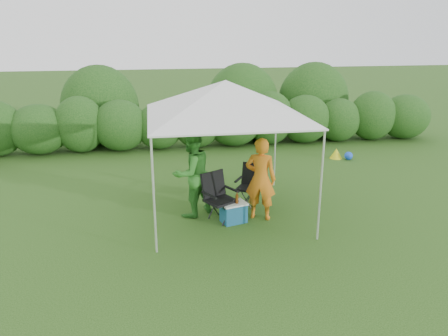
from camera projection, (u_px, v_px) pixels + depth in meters
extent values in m
plane|color=#325B1C|center=(230.00, 222.00, 8.94)|extent=(70.00, 70.00, 0.00)
cylinder|color=#382616|center=(0.00, 151.00, 13.55)|extent=(0.12, 0.12, 0.30)
ellipsoid|color=#26531A|center=(39.00, 129.00, 13.55)|extent=(1.80, 1.53, 1.57)
cylinder|color=#382616|center=(42.00, 149.00, 13.75)|extent=(0.12, 0.12, 0.30)
ellipsoid|color=#26531A|center=(80.00, 125.00, 13.71)|extent=(1.57, 1.34, 1.80)
cylinder|color=#382616|center=(82.00, 148.00, 13.94)|extent=(0.12, 0.12, 0.30)
ellipsoid|color=#26531A|center=(120.00, 125.00, 13.93)|extent=(1.72, 1.47, 1.65)
cylinder|color=#382616|center=(122.00, 146.00, 14.14)|extent=(0.12, 0.12, 0.30)
ellipsoid|color=#26531A|center=(159.00, 126.00, 14.15)|extent=(1.50, 1.28, 1.50)
cylinder|color=#382616|center=(160.00, 144.00, 14.33)|extent=(0.12, 0.12, 0.30)
ellipsoid|color=#26531A|center=(197.00, 122.00, 14.31)|extent=(1.65, 1.40, 1.73)
cylinder|color=#382616|center=(198.00, 143.00, 14.53)|extent=(0.12, 0.12, 0.30)
ellipsoid|color=#26531A|center=(234.00, 123.00, 14.53)|extent=(1.80, 1.53, 1.57)
cylinder|color=#382616|center=(234.00, 141.00, 14.72)|extent=(0.12, 0.12, 0.30)
ellipsoid|color=#26531A|center=(270.00, 118.00, 14.69)|extent=(1.58, 1.34, 1.80)
cylinder|color=#382616|center=(269.00, 140.00, 14.92)|extent=(0.12, 0.12, 0.30)
ellipsoid|color=#26531A|center=(305.00, 119.00, 14.91)|extent=(1.72, 1.47, 1.65)
cylinder|color=#382616|center=(304.00, 138.00, 15.11)|extent=(0.12, 0.12, 0.30)
ellipsoid|color=#26531A|center=(339.00, 120.00, 15.12)|extent=(1.50, 1.28, 1.50)
cylinder|color=#382616|center=(338.00, 137.00, 15.31)|extent=(0.12, 0.12, 0.30)
ellipsoid|color=#26531A|center=(373.00, 116.00, 15.28)|extent=(1.65, 1.40, 1.73)
cylinder|color=#382616|center=(370.00, 135.00, 15.50)|extent=(0.12, 0.12, 0.30)
ellipsoid|color=#26531A|center=(405.00, 117.00, 15.50)|extent=(1.80, 1.53, 1.57)
cylinder|color=#382616|center=(402.00, 134.00, 15.70)|extent=(0.12, 0.12, 0.30)
cylinder|color=silver|center=(154.00, 197.00, 7.44)|extent=(0.04, 0.04, 2.10)
cylinder|color=silver|center=(321.00, 187.00, 7.92)|extent=(0.04, 0.04, 2.10)
cylinder|color=silver|center=(152.00, 151.00, 10.26)|extent=(0.04, 0.04, 2.10)
cylinder|color=silver|center=(275.00, 145.00, 10.73)|extent=(0.04, 0.04, 2.10)
cube|color=white|center=(226.00, 116.00, 8.76)|extent=(3.10, 3.10, 0.03)
pyramid|color=white|center=(226.00, 98.00, 8.65)|extent=(3.10, 3.10, 0.70)
cube|color=black|center=(250.00, 188.00, 9.69)|extent=(0.68, 0.67, 0.05)
cube|color=black|center=(253.00, 174.00, 9.79)|extent=(0.50, 0.39, 0.48)
cube|color=black|center=(239.00, 179.00, 9.73)|extent=(0.27, 0.39, 0.03)
cube|color=black|center=(261.00, 182.00, 9.54)|extent=(0.27, 0.39, 0.03)
cylinder|color=black|center=(237.00, 199.00, 9.64)|extent=(0.02, 0.02, 0.41)
cylinder|color=black|center=(255.00, 201.00, 9.49)|extent=(0.02, 0.02, 0.41)
cylinder|color=black|center=(244.00, 192.00, 10.02)|extent=(0.02, 0.02, 0.41)
cylinder|color=black|center=(261.00, 195.00, 9.86)|extent=(0.02, 0.02, 0.41)
cube|color=black|center=(220.00, 201.00, 8.90)|extent=(0.73, 0.71, 0.05)
cube|color=black|center=(213.00, 184.00, 8.98)|extent=(0.55, 0.40, 0.53)
cube|color=black|center=(209.00, 195.00, 8.67)|extent=(0.27, 0.43, 0.03)
cube|color=black|center=(231.00, 189.00, 9.01)|extent=(0.27, 0.43, 0.03)
cylinder|color=black|center=(219.00, 217.00, 8.66)|extent=(0.03, 0.03, 0.44)
cylinder|color=black|center=(236.00, 211.00, 8.93)|extent=(0.03, 0.03, 0.44)
cylinder|color=black|center=(205.00, 210.00, 9.00)|extent=(0.03, 0.03, 0.44)
cylinder|color=black|center=(222.00, 204.00, 9.28)|extent=(0.03, 0.03, 0.44)
imported|color=orange|center=(261.00, 179.00, 8.90)|extent=(0.74, 0.63, 1.73)
imported|color=#34832B|center=(192.00, 173.00, 9.04)|extent=(1.14, 1.08, 1.86)
cube|color=#1A547A|center=(234.00, 213.00, 8.92)|extent=(0.56, 0.46, 0.39)
cube|color=silver|center=(234.00, 203.00, 8.85)|extent=(0.58, 0.49, 0.03)
cylinder|color=#592D0C|center=(237.00, 198.00, 8.78)|extent=(0.06, 0.06, 0.23)
cone|color=yellow|center=(336.00, 153.00, 13.28)|extent=(0.37, 0.37, 0.31)
sphere|color=blue|center=(348.00, 156.00, 13.14)|extent=(0.25, 0.25, 0.25)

